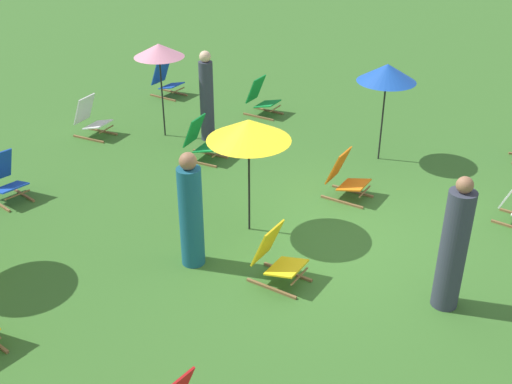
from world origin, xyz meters
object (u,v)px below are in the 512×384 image
object	(u,v)px
umbrella_1	(387,73)
umbrella_3	(159,51)
deckchair_1	(277,257)
deckchair_4	(201,141)
person_2	(207,98)
umbrella_0	(249,130)
deckchair_6	(4,179)
deckchair_2	(261,98)
person_3	(191,213)
deckchair_3	(91,119)
deckchair_10	(166,80)
deckchair_12	(346,177)
person_1	(453,248)

from	to	relation	value
umbrella_1	umbrella_3	world-z (taller)	umbrella_3
deckchair_1	deckchair_4	world-z (taller)	same
person_2	umbrella_0	bearing A→B (deg)	64.33
umbrella_1	deckchair_6	bearing A→B (deg)	129.27
deckchair_2	person_3	distance (m)	5.77
deckchair_3	deckchair_10	bearing A→B (deg)	-1.18
deckchair_1	person_3	world-z (taller)	person_3
umbrella_3	deckchair_12	bearing A→B (deg)	-101.84
umbrella_0	person_1	world-z (taller)	person_1
deckchair_1	deckchair_12	size ratio (longest dim) A/B	1.00
umbrella_0	deckchair_12	bearing A→B (deg)	-31.43
umbrella_3	umbrella_0	bearing A→B (deg)	-128.19
deckchair_6	deckchair_10	world-z (taller)	same
deckchair_3	person_1	distance (m)	7.91
person_2	person_3	world-z (taller)	person_2
deckchair_1	deckchair_4	xyz separation A→B (m)	(2.86, 2.83, 0.00)
deckchair_6	deckchair_12	world-z (taller)	same
deckchair_2	person_1	size ratio (longest dim) A/B	0.45
deckchair_10	umbrella_1	bearing A→B (deg)	-95.12
deckchair_3	deckchair_4	xyz separation A→B (m)	(0.02, -2.56, 0.00)
deckchair_1	umbrella_0	xyz separation A→B (m)	(1.01, 0.91, 1.28)
deckchair_3	deckchair_6	distance (m)	2.77
deckchair_6	person_1	distance (m)	7.15
umbrella_1	deckchair_4	bearing A→B (deg)	115.87
umbrella_1	deckchair_1	bearing A→B (deg)	177.66
umbrella_1	deckchair_2	bearing A→B (deg)	69.77
deckchair_1	umbrella_0	size ratio (longest dim) A/B	0.46
deckchair_2	deckchair_6	size ratio (longest dim) A/B	0.97
deckchair_6	umbrella_3	bearing A→B (deg)	0.82
deckchair_3	deckchair_6	size ratio (longest dim) A/B	0.97
deckchair_4	umbrella_3	world-z (taller)	umbrella_3
deckchair_1	umbrella_0	bearing A→B (deg)	48.47
umbrella_1	umbrella_0	bearing A→B (deg)	161.84
deckchair_2	person_2	world-z (taller)	person_2
deckchair_3	umbrella_3	xyz separation A→B (m)	(0.65, -1.32, 1.39)
person_3	person_1	bearing A→B (deg)	-45.99
deckchair_3	umbrella_3	world-z (taller)	umbrella_3
deckchair_12	umbrella_0	world-z (taller)	umbrella_0
deckchair_4	umbrella_3	xyz separation A→B (m)	(0.63, 1.24, 1.39)
person_1	deckchair_3	bearing A→B (deg)	72.07
person_1	person_3	xyz separation A→B (m)	(-0.60, 3.38, -0.06)
deckchair_2	person_3	xyz separation A→B (m)	(-5.54, -1.57, 0.44)
person_1	umbrella_1	bearing A→B (deg)	26.72
person_1	deckchair_4	bearing A→B (deg)	63.89
deckchair_1	deckchair_3	xyz separation A→B (m)	(2.85, 5.38, 0.00)
umbrella_3	person_1	world-z (taller)	umbrella_3
deckchair_4	person_3	xyz separation A→B (m)	(-2.99, -1.60, 0.44)
person_1	deckchair_1	bearing A→B (deg)	101.95
deckchair_10	person_1	xyz separation A→B (m)	(-5.05, -7.48, 0.49)
deckchair_1	umbrella_3	size ratio (longest dim) A/B	0.44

